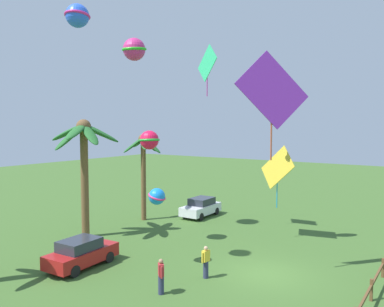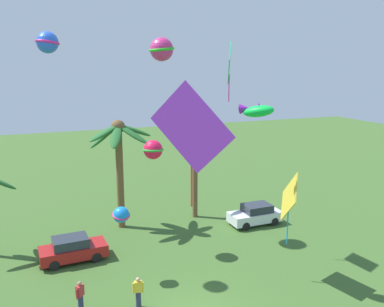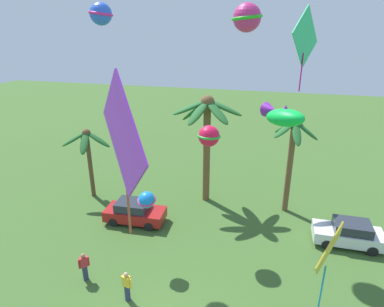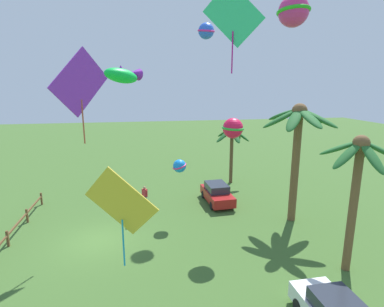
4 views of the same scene
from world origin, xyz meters
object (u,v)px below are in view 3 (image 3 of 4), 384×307
object	(u,v)px
kite_ball_4	(209,136)
kite_ball_7	(147,200)
kite_diamond_0	(328,251)
kite_diamond_6	(123,138)
palm_tree_0	(88,145)
kite_ball_5	(101,14)
kite_diamond_1	(305,39)
spectator_0	(127,286)
spectator_1	(84,267)
kite_ball_2	(247,18)
parked_car_1	(134,212)
kite_fish_3	(283,116)
palm_tree_2	(292,144)
palm_tree_1	(207,121)
parked_car_0	(349,233)

from	to	relation	value
kite_ball_4	kite_ball_7	world-z (taller)	kite_ball_4
kite_diamond_0	kite_diamond_6	world-z (taller)	kite_diamond_6
palm_tree_0	kite_ball_5	xyz separation A→B (m)	(3.97, -3.41, 8.58)
kite_diamond_1	spectator_0	bearing A→B (deg)	-148.18
kite_diamond_0	kite_ball_7	size ratio (longest dim) A/B	3.77
spectator_1	kite_ball_5	distance (m)	12.80
kite_diamond_1	kite_ball_2	xyz separation A→B (m)	(-2.86, 4.00, 0.94)
palm_tree_0	kite_diamond_0	bearing A→B (deg)	-30.83
spectator_0	kite_ball_4	bearing A→B (deg)	66.03
kite_diamond_0	parked_car_1	bearing A→B (deg)	148.44
kite_diamond_6	kite_ball_7	distance (m)	7.90
parked_car_1	kite_ball_4	distance (m)	7.68
kite_ball_2	kite_fish_3	world-z (taller)	kite_ball_2
spectator_0	spectator_1	distance (m)	2.73
kite_diamond_0	kite_ball_5	size ratio (longest dim) A/B	2.66
spectator_1	kite_diamond_1	xyz separation A→B (m)	(9.49, 3.58, 10.80)
kite_ball_7	parked_car_1	bearing A→B (deg)	126.06
spectator_1	kite_ball_7	size ratio (longest dim) A/B	1.46
kite_diamond_1	kite_diamond_6	bearing A→B (deg)	-126.75
kite_diamond_1	kite_ball_4	distance (m)	6.79
palm_tree_2	kite_ball_4	bearing A→B (deg)	-135.22
palm_tree_2	kite_diamond_6	xyz separation A→B (m)	(-5.42, -12.90, 4.05)
palm_tree_1	spectator_0	bearing A→B (deg)	-97.80
palm_tree_0	kite_diamond_1	distance (m)	16.41
kite_ball_2	kite_ball_4	xyz separation A→B (m)	(-1.43, -2.50, -5.99)
palm_tree_1	parked_car_1	bearing A→B (deg)	-132.59
palm_tree_1	parked_car_1	distance (m)	7.81
kite_diamond_0	kite_ball_5	world-z (taller)	kite_ball_5
kite_ball_4	kite_fish_3	bearing A→B (deg)	-58.21
spectator_0	kite_ball_5	size ratio (longest dim) A/B	1.03
spectator_0	kite_diamond_0	world-z (taller)	kite_diamond_0
palm_tree_1	kite_diamond_6	world-z (taller)	kite_diamond_6
parked_car_1	kite_ball_4	world-z (taller)	kite_ball_4
palm_tree_2	kite_ball_2	distance (m)	8.47
spectator_1	kite_ball_4	bearing A→B (deg)	44.31
palm_tree_1	kite_diamond_0	xyz separation A→B (m)	(6.78, -10.75, -1.40)
kite_fish_3	kite_ball_7	world-z (taller)	kite_fish_3
parked_car_1	kite_ball_7	xyz separation A→B (m)	(2.35, -3.23, 2.99)
palm_tree_1	kite_ball_4	xyz separation A→B (m)	(1.13, -4.69, 0.49)
parked_car_0	spectator_0	xyz separation A→B (m)	(-10.76, -7.27, 0.06)
kite_ball_2	kite_ball_7	bearing A→B (deg)	-127.79
palm_tree_1	kite_ball_2	xyz separation A→B (m)	(2.56, -2.19, 6.48)
spectator_0	kite_diamond_6	xyz separation A→B (m)	(1.76, -2.56, 8.23)
parked_car_0	palm_tree_1	bearing A→B (deg)	161.25
spectator_1	kite_fish_3	size ratio (longest dim) A/B	0.90
kite_ball_7	kite_ball_2	bearing A→B (deg)	52.21
kite_diamond_1	kite_ball_4	xyz separation A→B (m)	(-4.29, 1.50, -5.05)
kite_fish_3	palm_tree_1	bearing A→B (deg)	114.27
kite_diamond_0	kite_ball_4	distance (m)	8.50
palm_tree_0	kite_fish_3	bearing A→B (deg)	-33.91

